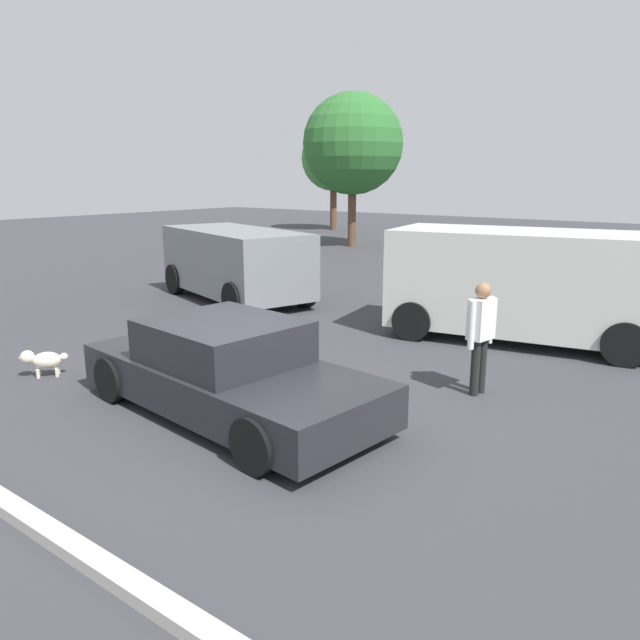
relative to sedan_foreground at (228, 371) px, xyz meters
name	(u,v)px	position (x,y,z in m)	size (l,w,h in m)	color
ground_plane	(243,416)	(0.26, 0.00, -0.58)	(80.00, 80.00, 0.00)	#38383D
sedan_foreground	(228,371)	(0.00, 0.00, 0.00)	(4.67, 2.36, 1.26)	#232328
dog	(43,360)	(-3.41, -0.71, -0.31)	(0.51, 0.59, 0.44)	beige
van_white	(523,282)	(1.82, 6.06, 0.56)	(5.18, 2.98, 2.10)	silver
suv_dark	(236,262)	(-5.29, 5.49, 0.41)	(5.02, 3.33, 1.80)	gray
pedestrian	(481,329)	(2.38, 2.69, 0.40)	(0.30, 0.56, 1.64)	black
parking_curb	(15,511)	(0.26, -3.03, -0.52)	(6.65, 0.20, 0.12)	#B7B2A8
tree_back_left	(353,144)	(-9.82, 17.40, 3.88)	(4.39, 4.39, 6.67)	brown
tree_back_right	(334,158)	(-15.59, 23.98, 3.52)	(3.74, 3.74, 5.99)	brown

